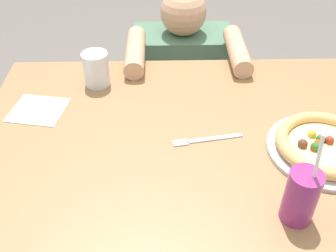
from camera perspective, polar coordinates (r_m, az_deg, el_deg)
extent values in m
cube|color=#936D47|center=(1.15, 2.39, -2.03)|extent=(1.21, 0.85, 0.04)
cylinder|color=brown|center=(1.72, -16.34, -4.05)|extent=(0.07, 0.07, 0.71)
cylinder|color=brown|center=(1.76, 18.66, -3.44)|extent=(0.07, 0.07, 0.71)
cylinder|color=#B7B7BC|center=(1.16, 21.34, -3.20)|extent=(0.31, 0.31, 0.01)
cylinder|color=#EFD68C|center=(1.16, 21.47, -2.80)|extent=(0.20, 0.20, 0.01)
torus|color=tan|center=(1.15, 21.60, -2.36)|extent=(0.26, 0.26, 0.03)
sphere|color=gold|center=(1.17, 19.95, -1.08)|extent=(0.02, 0.02, 0.02)
sphere|color=maroon|center=(1.13, 20.29, -2.93)|extent=(0.02, 0.02, 0.02)
sphere|color=#2D6623|center=(1.16, 21.06, -1.75)|extent=(0.03, 0.03, 0.03)
sphere|color=brown|center=(1.13, 18.76, -2.45)|extent=(0.03, 0.03, 0.03)
sphere|color=#2D6623|center=(1.13, 20.41, -2.85)|extent=(0.03, 0.03, 0.03)
sphere|color=#BF4C19|center=(1.15, 20.67, -2.23)|extent=(0.02, 0.02, 0.02)
sphere|color=maroon|center=(1.16, 22.15, -1.91)|extent=(0.02, 0.02, 0.02)
cylinder|color=#8C2D72|center=(0.93, 18.50, -9.58)|extent=(0.07, 0.07, 0.14)
cylinder|color=white|center=(0.86, 20.70, -4.58)|extent=(0.01, 0.02, 0.12)
cylinder|color=silver|center=(1.35, -10.27, 8.06)|extent=(0.09, 0.09, 0.11)
cube|color=white|center=(1.33, -10.75, 8.92)|extent=(0.04, 0.04, 0.03)
cube|color=white|center=(1.32, -11.08, 9.07)|extent=(0.04, 0.04, 0.03)
cube|color=white|center=(1.29, -18.13, 2.19)|extent=(0.18, 0.17, 0.00)
cube|color=silver|center=(1.13, 6.77, -1.77)|extent=(0.16, 0.04, 0.00)
cube|color=silver|center=(1.11, 1.83, -2.43)|extent=(0.05, 0.03, 0.00)
cylinder|color=#333847|center=(1.98, 1.79, -0.41)|extent=(0.33, 0.33, 0.45)
cube|color=#4C7259|center=(1.77, 2.03, 8.92)|extent=(0.41, 0.22, 0.30)
sphere|color=tan|center=(1.66, 2.22, 15.98)|extent=(0.19, 0.19, 0.19)
cylinder|color=tan|center=(1.48, -4.71, 10.57)|extent=(0.07, 0.28, 0.07)
cylinder|color=tan|center=(1.50, 9.91, 10.61)|extent=(0.07, 0.28, 0.07)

